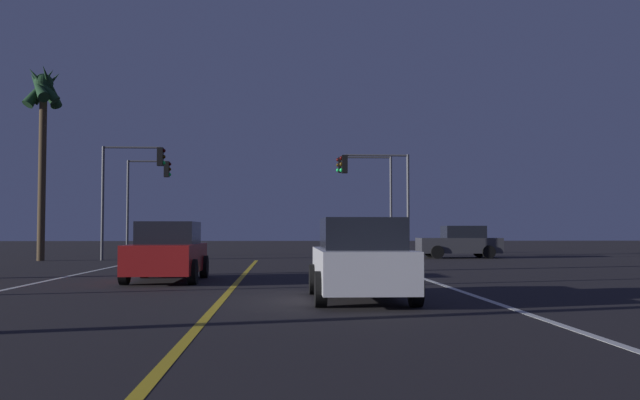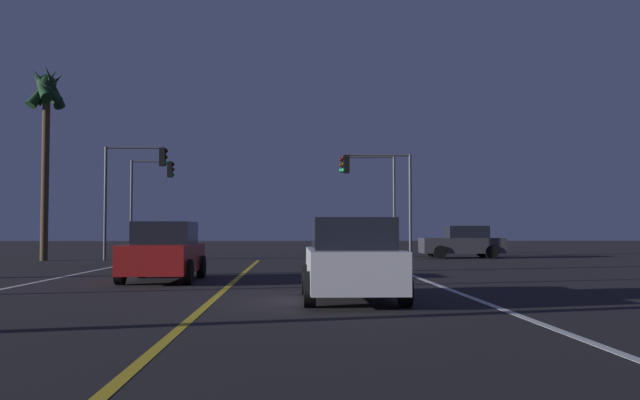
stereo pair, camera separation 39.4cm
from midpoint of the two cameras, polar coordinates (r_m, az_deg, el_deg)
name	(u,v)px [view 2 (the right image)]	position (r m, az deg, el deg)	size (l,w,h in m)	color
lane_edge_right	(487,303)	(14.36, 14.24, -8.19)	(0.16, 40.53, 0.01)	silver
lane_center_divider	(207,304)	(13.86, -8.37, -8.45)	(0.16, 40.53, 0.01)	gold
car_lead_same_lane	(352,261)	(14.49, 3.38, -4.97)	(2.02, 4.30, 1.70)	black
car_oncoming	(164,252)	(20.53, -12.09, -4.20)	(2.02, 4.30, 1.70)	black
car_crossing_side	(463,242)	(37.66, 11.89, -3.42)	(4.30, 2.02, 1.70)	black
traffic_light_near_right	(377,181)	(34.84, 4.98, 1.59)	(3.51, 0.36, 5.26)	#4C4C51
traffic_light_near_left	(135,176)	(35.39, -14.58, 1.91)	(3.10, 0.36, 5.58)	#4C4C51
traffic_light_far_right	(368,182)	(40.33, 4.26, 1.47)	(3.25, 0.36, 5.74)	#4C4C51
traffic_light_far_left	(152,186)	(40.81, -13.34, 1.15)	(2.50, 0.36, 5.44)	#4C4C51
palm_tree_left_far	(46,104)	(36.61, -21.20, 7.30)	(2.02, 2.27, 9.57)	#473826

